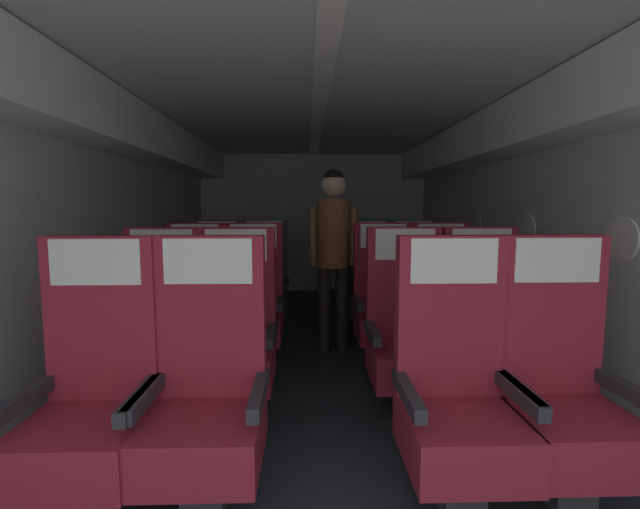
% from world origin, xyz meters
% --- Properties ---
extents(ground, '(3.70, 6.87, 0.02)m').
position_xyz_m(ground, '(0.00, 3.24, -0.01)').
color(ground, '#23282D').
extents(fuselage_shell, '(3.58, 6.52, 2.17)m').
position_xyz_m(fuselage_shell, '(0.00, 3.50, 1.57)').
color(fuselage_shell, silver).
rests_on(fuselage_shell, ground).
extents(seat_a_left_window, '(0.51, 0.51, 1.17)m').
position_xyz_m(seat_a_left_window, '(-1.02, 1.52, 0.48)').
color(seat_a_left_window, '#38383D').
rests_on(seat_a_left_window, ground).
extents(seat_a_left_aisle, '(0.51, 0.51, 1.17)m').
position_xyz_m(seat_a_left_aisle, '(-0.54, 1.54, 0.48)').
color(seat_a_left_aisle, '#38383D').
rests_on(seat_a_left_aisle, ground).
extents(seat_a_right_aisle, '(0.51, 0.51, 1.17)m').
position_xyz_m(seat_a_right_aisle, '(1.02, 1.53, 0.48)').
color(seat_a_right_aisle, '#38383D').
rests_on(seat_a_right_aisle, ground).
extents(seat_a_right_window, '(0.51, 0.51, 1.17)m').
position_xyz_m(seat_a_right_window, '(0.54, 1.52, 0.48)').
color(seat_a_right_window, '#38383D').
rests_on(seat_a_right_window, ground).
extents(seat_b_left_window, '(0.51, 0.51, 1.17)m').
position_xyz_m(seat_b_left_window, '(-1.02, 2.39, 0.48)').
color(seat_b_left_window, '#38383D').
rests_on(seat_b_left_window, ground).
extents(seat_b_left_aisle, '(0.51, 0.51, 1.17)m').
position_xyz_m(seat_b_left_aisle, '(-0.55, 2.40, 0.48)').
color(seat_b_left_aisle, '#38383D').
rests_on(seat_b_left_aisle, ground).
extents(seat_b_right_aisle, '(0.51, 0.51, 1.17)m').
position_xyz_m(seat_b_right_aisle, '(1.03, 2.41, 0.48)').
color(seat_b_right_aisle, '#38383D').
rests_on(seat_b_right_aisle, ground).
extents(seat_b_right_window, '(0.51, 0.51, 1.17)m').
position_xyz_m(seat_b_right_window, '(0.53, 2.41, 0.48)').
color(seat_b_right_window, '#38383D').
rests_on(seat_b_right_window, ground).
extents(seat_c_left_window, '(0.51, 0.51, 1.17)m').
position_xyz_m(seat_c_left_window, '(-1.03, 3.28, 0.48)').
color(seat_c_left_window, '#38383D').
rests_on(seat_c_left_window, ground).
extents(seat_c_left_aisle, '(0.51, 0.51, 1.17)m').
position_xyz_m(seat_c_left_aisle, '(-0.55, 3.29, 0.48)').
color(seat_c_left_aisle, '#38383D').
rests_on(seat_c_left_aisle, ground).
extents(seat_c_right_aisle, '(0.51, 0.51, 1.17)m').
position_xyz_m(seat_c_right_aisle, '(1.03, 3.27, 0.48)').
color(seat_c_right_aisle, '#38383D').
rests_on(seat_c_right_aisle, ground).
extents(seat_c_right_window, '(0.51, 0.51, 1.17)m').
position_xyz_m(seat_c_right_window, '(0.54, 3.28, 0.48)').
color(seat_c_right_window, '#38383D').
rests_on(seat_c_right_window, ground).
extents(seat_d_left_window, '(0.51, 0.51, 1.17)m').
position_xyz_m(seat_d_left_window, '(-1.03, 4.15, 0.48)').
color(seat_d_left_window, '#38383D').
rests_on(seat_d_left_window, ground).
extents(seat_d_left_aisle, '(0.51, 0.51, 1.17)m').
position_xyz_m(seat_d_left_aisle, '(-0.55, 4.17, 0.48)').
color(seat_d_left_aisle, '#38383D').
rests_on(seat_d_left_aisle, ground).
extents(seat_d_right_aisle, '(0.51, 0.51, 1.17)m').
position_xyz_m(seat_d_right_aisle, '(1.02, 4.16, 0.48)').
color(seat_d_right_aisle, '#38383D').
rests_on(seat_d_right_aisle, ground).
extents(seat_d_right_window, '(0.51, 0.51, 1.17)m').
position_xyz_m(seat_d_right_window, '(0.53, 4.16, 0.48)').
color(seat_d_right_window, '#38383D').
rests_on(seat_d_right_window, ground).
extents(flight_attendant, '(0.43, 0.28, 1.63)m').
position_xyz_m(flight_attendant, '(0.13, 3.54, 1.00)').
color(flight_attendant, black).
rests_on(flight_attendant, ground).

